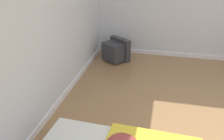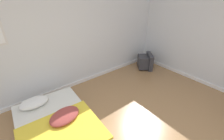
{
  "view_description": "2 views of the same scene",
  "coord_description": "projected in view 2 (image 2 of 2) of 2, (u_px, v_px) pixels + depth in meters",
  "views": [
    {
      "loc": [
        -2.37,
        0.92,
        2.08
      ],
      "look_at": [
        0.87,
        1.65,
        0.5
      ],
      "focal_mm": 40.0,
      "sensor_mm": 36.0,
      "label": 1
    },
    {
      "loc": [
        -1.02,
        -0.73,
        2.18
      ],
      "look_at": [
        0.86,
        1.64,
        0.55
      ],
      "focal_mm": 24.0,
      "sensor_mm": 36.0,
      "label": 2
    }
  ],
  "objects": [
    {
      "name": "crt_tv",
      "position": [
        146.0,
        61.0,
        4.62
      ],
      "size": [
        0.6,
        0.62,
        0.46
      ],
      "color": "#333338",
      "rests_on": "ground_plane"
    },
    {
      "name": "mattress_bed",
      "position": [
        57.0,
        125.0,
        2.56
      ],
      "size": [
        1.27,
        1.8,
        0.34
      ],
      "color": "silver",
      "rests_on": "ground_plane"
    },
    {
      "name": "wall_back",
      "position": [
        56.0,
        37.0,
        3.15
      ],
      "size": [
        8.2,
        0.08,
        2.6
      ],
      "color": "silver",
      "rests_on": "ground_plane"
    }
  ]
}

